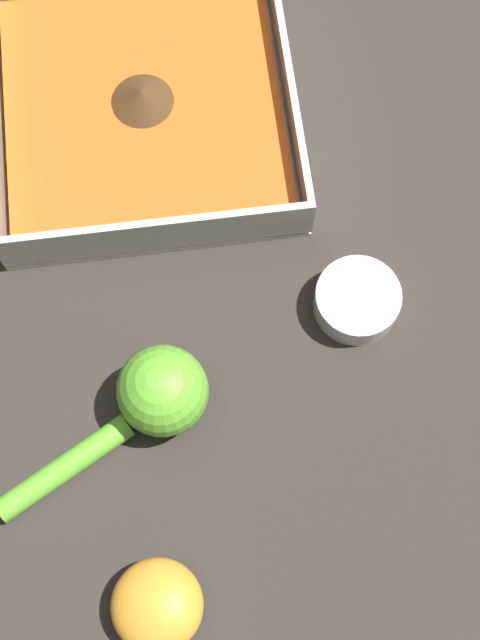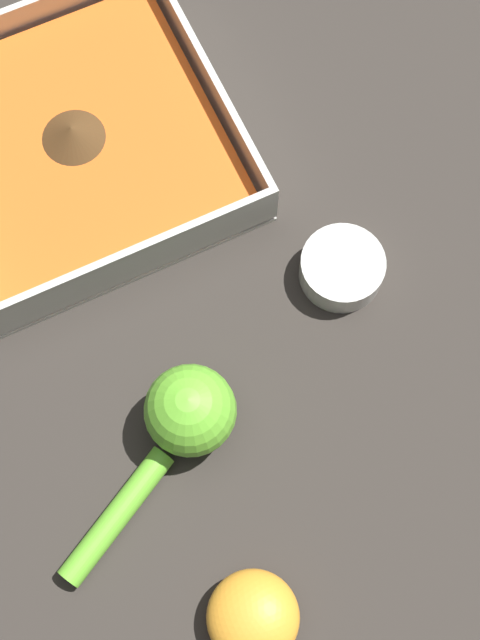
# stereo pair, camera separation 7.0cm
# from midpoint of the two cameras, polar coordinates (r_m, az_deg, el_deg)

# --- Properties ---
(ground_plane) EXTENTS (4.00, 4.00, 0.00)m
(ground_plane) POSITION_cam_midpoint_polar(r_m,az_deg,el_deg) (0.80, -9.51, 9.30)
(ground_plane) COLOR #332D28
(square_dish) EXTENTS (0.26, 0.26, 0.06)m
(square_dish) POSITION_cam_midpoint_polar(r_m,az_deg,el_deg) (0.80, -12.93, 10.47)
(square_dish) COLOR silver
(square_dish) RESTS_ON ground_plane
(spice_bowl) EXTENTS (0.07, 0.07, 0.03)m
(spice_bowl) POSITION_cam_midpoint_polar(r_m,az_deg,el_deg) (0.74, 3.85, 2.90)
(spice_bowl) COLOR silver
(spice_bowl) RESTS_ON ground_plane
(lemon_squeezer) EXTENTS (0.17, 0.12, 0.07)m
(lemon_squeezer) POSITION_cam_midpoint_polar(r_m,az_deg,el_deg) (0.68, -6.68, -6.98)
(lemon_squeezer) COLOR #6BC633
(lemon_squeezer) RESTS_ON ground_plane
(lemon_half) EXTENTS (0.07, 0.07, 0.04)m
(lemon_half) POSITION_cam_midpoint_polar(r_m,az_deg,el_deg) (0.68, -2.27, -18.93)
(lemon_half) COLOR orange
(lemon_half) RESTS_ON ground_plane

